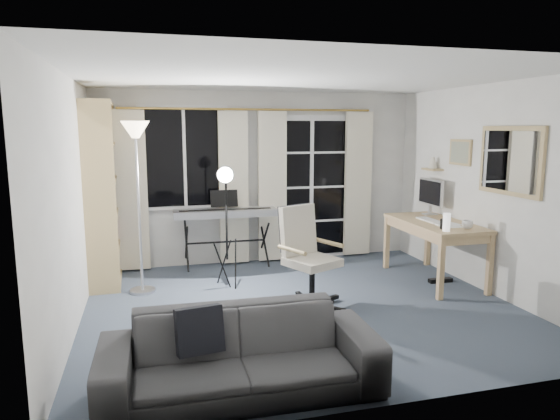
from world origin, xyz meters
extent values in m
cube|color=#394052|center=(0.00, 0.00, -0.01)|extent=(4.50, 4.00, 0.02)
cube|color=white|center=(-1.05, 1.98, 1.50)|extent=(1.20, 0.06, 1.40)
cube|color=black|center=(-1.05, 1.95, 1.50)|extent=(1.10, 0.02, 1.30)
cube|color=white|center=(-1.05, 1.94, 1.50)|extent=(0.04, 0.03, 1.30)
cube|color=white|center=(0.75, 1.98, 1.02)|extent=(1.32, 0.06, 2.11)
cube|color=black|center=(0.45, 1.95, 1.02)|extent=(0.55, 0.02, 1.95)
cube|color=black|center=(1.05, 1.95, 1.02)|extent=(0.55, 0.02, 1.95)
cube|color=white|center=(0.75, 1.94, 1.02)|extent=(0.05, 0.04, 2.05)
cube|color=white|center=(0.75, 1.94, 0.55)|extent=(1.15, 0.03, 0.03)
cube|color=white|center=(0.75, 1.94, 1.05)|extent=(1.15, 0.03, 0.03)
cube|color=white|center=(0.75, 1.94, 1.55)|extent=(1.15, 0.03, 0.03)
cylinder|color=gold|center=(-0.15, 1.90, 2.15)|extent=(3.50, 0.03, 0.03)
cube|color=#FDF7CF|center=(-1.75, 1.88, 1.08)|extent=(0.40, 0.07, 2.10)
cube|color=#FDF7CF|center=(-0.40, 1.88, 1.08)|extent=(0.40, 0.07, 2.10)
cube|color=#FDF7CF|center=(0.15, 1.88, 1.08)|extent=(0.40, 0.07, 2.10)
cube|color=#FDF7CF|center=(1.45, 1.88, 1.08)|extent=(0.40, 0.07, 2.10)
cube|color=tan|center=(-2.08, 0.99, 1.11)|extent=(0.36, 0.04, 2.22)
cube|color=tan|center=(-2.10, 1.98, 1.11)|extent=(0.36, 0.04, 2.22)
cube|color=tan|center=(-2.25, 1.48, 1.11)|extent=(0.06, 1.00, 2.22)
cube|color=tan|center=(-2.09, 1.49, 0.03)|extent=(0.38, 1.01, 0.03)
cube|color=tan|center=(-2.09, 1.49, 0.44)|extent=(0.38, 1.01, 0.03)
cube|color=tan|center=(-2.09, 1.49, 0.86)|extent=(0.38, 1.01, 0.03)
cube|color=tan|center=(-2.09, 1.49, 1.28)|extent=(0.38, 1.01, 0.03)
cube|color=tan|center=(-2.09, 1.49, 1.71)|extent=(0.38, 1.01, 0.03)
cube|color=tan|center=(-2.09, 1.49, 2.18)|extent=(0.38, 1.01, 0.03)
cube|color=silver|center=(-2.06, 1.08, 0.60)|extent=(0.25, 0.07, 0.28)
cube|color=brown|center=(-2.06, 1.19, 0.57)|extent=(0.25, 0.05, 0.22)
cube|color=#2D2D2D|center=(-2.06, 1.28, 0.59)|extent=(0.25, 0.05, 0.26)
cube|color=brown|center=(-2.06, 1.36, 0.62)|extent=(0.25, 0.05, 0.33)
cube|color=silver|center=(-2.07, 1.45, 0.59)|extent=(0.25, 0.06, 0.26)
cube|color=#9D392D|center=(-2.07, 1.55, 0.59)|extent=(0.25, 0.05, 0.27)
cube|color=navy|center=(-2.07, 1.63, 0.59)|extent=(0.25, 0.06, 0.27)
cube|color=brown|center=(-2.07, 1.73, 0.58)|extent=(0.25, 0.04, 0.25)
cube|color=#9D392D|center=(-2.08, 1.81, 0.59)|extent=(0.25, 0.07, 0.26)
cube|color=#2D2D2D|center=(-2.08, 1.91, 0.60)|extent=(0.25, 0.04, 0.29)
cube|color=navy|center=(-2.06, 1.08, 1.03)|extent=(0.25, 0.04, 0.30)
cube|color=#2D2D2D|center=(-2.06, 1.16, 1.03)|extent=(0.25, 0.07, 0.30)
cube|color=#2D2D2D|center=(-2.06, 1.27, 1.01)|extent=(0.25, 0.05, 0.26)
cube|color=navy|center=(-2.06, 1.35, 1.00)|extent=(0.25, 0.04, 0.24)
cube|color=navy|center=(-2.07, 1.43, 1.01)|extent=(0.25, 0.05, 0.26)
cube|color=#2D2D2D|center=(-2.07, 1.51, 1.03)|extent=(0.25, 0.04, 0.30)
cube|color=#2D2D2D|center=(-2.07, 1.60, 1.00)|extent=(0.25, 0.06, 0.24)
cube|color=#CDE957|center=(-2.07, 1.69, 1.01)|extent=(0.25, 0.05, 0.26)
cube|color=brown|center=(-2.08, 1.78, 1.01)|extent=(0.25, 0.04, 0.27)
cube|color=#2D2D2D|center=(-2.08, 1.86, 1.01)|extent=(0.25, 0.04, 0.26)
cube|color=#9D392D|center=(-2.06, 1.08, 1.46)|extent=(0.25, 0.05, 0.31)
cube|color=#2D2D2D|center=(-2.06, 1.16, 1.42)|extent=(0.25, 0.04, 0.24)
cube|color=silver|center=(-2.06, 1.24, 1.47)|extent=(0.25, 0.04, 0.33)
cube|color=silver|center=(-2.06, 1.32, 1.45)|extent=(0.25, 0.05, 0.30)
cube|color=brown|center=(-2.07, 1.40, 1.42)|extent=(0.25, 0.04, 0.25)
cube|color=navy|center=(-2.07, 1.48, 1.43)|extent=(0.25, 0.05, 0.25)
cylinder|color=#B2B2B7|center=(-1.65, 0.96, 0.02)|extent=(0.39, 0.39, 0.03)
cylinder|color=#B2B2B7|center=(-1.65, 0.96, 0.94)|extent=(0.04, 0.04, 1.83)
cone|color=#FFE5B2|center=(-1.65, 0.96, 1.88)|extent=(0.41, 0.41, 0.19)
cylinder|color=black|center=(-1.08, 1.71, 0.37)|extent=(0.04, 0.66, 0.60)
cylinder|color=black|center=(-1.08, 1.71, 0.37)|extent=(0.04, 0.66, 0.60)
cylinder|color=black|center=(-0.02, 1.69, 0.37)|extent=(0.04, 0.66, 0.60)
cylinder|color=black|center=(-0.02, 1.69, 0.37)|extent=(0.04, 0.66, 0.60)
cylinder|color=black|center=(-0.55, 1.70, 0.37)|extent=(1.06, 0.05, 0.03)
cube|color=silver|center=(-0.55, 1.70, 0.77)|extent=(1.38, 0.38, 0.10)
cube|color=white|center=(-0.55, 1.62, 0.81)|extent=(1.27, 0.18, 0.02)
cube|color=black|center=(-0.55, 1.66, 0.82)|extent=(1.23, 0.11, 0.01)
cube|color=black|center=(-0.55, 1.81, 0.95)|extent=(0.37, 0.08, 0.23)
cylinder|color=black|center=(-0.56, 0.89, 0.27)|extent=(0.07, 0.23, 0.60)
cylinder|color=black|center=(-0.69, 1.00, 0.27)|extent=(0.18, 0.17, 0.60)
cylinder|color=black|center=(-0.72, 0.83, 0.27)|extent=(0.22, 0.09, 0.60)
cylinder|color=black|center=(-0.66, 0.91, 0.85)|extent=(0.03, 0.03, 1.03)
cylinder|color=silver|center=(-0.67, 0.86, 1.37)|extent=(0.22, 0.15, 0.20)
cylinder|color=white|center=(-0.68, 0.80, 1.37)|extent=(0.17, 0.06, 0.17)
cube|color=black|center=(0.30, 0.02, 0.05)|extent=(0.32, 0.18, 0.04)
cylinder|color=black|center=(0.37, 0.06, 0.03)|extent=(0.07, 0.07, 0.05)
cube|color=black|center=(0.07, 0.15, 0.05)|extent=(0.09, 0.33, 0.04)
cylinder|color=black|center=(0.06, 0.24, 0.03)|extent=(0.07, 0.07, 0.05)
cube|color=black|center=(-0.13, -0.02, 0.05)|extent=(0.33, 0.12, 0.04)
cylinder|color=black|center=(-0.21, -0.01, 0.03)|extent=(0.07, 0.07, 0.05)
cube|color=black|center=(-0.02, -0.26, 0.05)|extent=(0.21, 0.31, 0.04)
cylinder|color=black|center=(-0.06, -0.34, 0.03)|extent=(0.07, 0.07, 0.05)
cube|color=black|center=(0.24, -0.24, 0.05)|extent=(0.26, 0.28, 0.04)
cylinder|color=black|center=(0.30, -0.30, 0.03)|extent=(0.07, 0.07, 0.05)
cylinder|color=black|center=(0.09, -0.07, 0.29)|extent=(0.08, 0.08, 0.41)
cube|color=beige|center=(0.09, -0.07, 0.51)|extent=(0.62, 0.62, 0.08)
cube|color=beige|center=(0.00, 0.14, 0.82)|extent=(0.46, 0.30, 0.54)
cube|color=black|center=(-0.02, 0.17, 0.84)|extent=(0.43, 0.27, 0.49)
cylinder|color=tan|center=(-0.16, -0.16, 0.67)|extent=(0.21, 0.39, 0.04)
cylinder|color=tan|center=(0.32, 0.06, 0.67)|extent=(0.21, 0.39, 0.04)
cube|color=#A48954|center=(1.88, 0.48, 0.74)|extent=(0.72, 1.42, 0.04)
cube|color=#A48954|center=(1.88, 0.48, 0.67)|extent=(0.68, 1.38, 0.10)
cube|color=#A48954|center=(1.56, -0.18, 0.36)|extent=(0.06, 0.06, 0.72)
cube|color=#A48954|center=(2.18, -0.19, 0.36)|extent=(0.06, 0.06, 0.72)
cube|color=#A48954|center=(1.58, 1.15, 0.36)|extent=(0.06, 0.06, 0.72)
cube|color=#A48954|center=(2.20, 1.14, 0.36)|extent=(0.06, 0.06, 0.72)
cube|color=silver|center=(2.08, 0.93, 0.76)|extent=(0.18, 0.12, 0.02)
cube|color=silver|center=(2.08, 0.93, 0.90)|extent=(0.04, 0.03, 0.22)
cube|color=silver|center=(2.08, 0.93, 1.06)|extent=(0.04, 0.54, 0.34)
cube|color=black|center=(2.06, 0.93, 1.06)|extent=(0.02, 0.50, 0.30)
cube|color=white|center=(1.83, 0.53, 0.77)|extent=(0.15, 0.43, 0.02)
cube|color=white|center=(1.78, 0.23, 0.77)|extent=(0.06, 0.10, 0.02)
cube|color=white|center=(1.93, 0.33, 0.76)|extent=(0.26, 0.33, 0.01)
cube|color=white|center=(1.90, 0.13, 0.76)|extent=(0.23, 0.17, 0.00)
cube|color=black|center=(1.69, 0.03, 0.82)|extent=(0.05, 0.04, 0.12)
cylinder|color=white|center=(1.67, -0.07, 0.86)|extent=(0.08, 0.08, 0.20)
cube|color=black|center=(1.93, 0.38, 0.03)|extent=(0.30, 0.08, 0.05)
imported|color=silver|center=(1.98, -0.02, 0.82)|extent=(0.13, 0.10, 0.12)
cube|color=tan|center=(2.23, -0.35, 1.55)|extent=(0.04, 0.94, 0.74)
cube|color=white|center=(2.21, -0.35, 1.55)|extent=(0.01, 0.84, 0.64)
cube|color=tan|center=(2.23, 0.55, 1.60)|extent=(0.03, 0.42, 0.32)
cube|color=#55AB9F|center=(2.21, 0.55, 1.60)|extent=(0.00, 0.36, 0.26)
cube|color=tan|center=(2.16, 1.05, 1.35)|extent=(0.16, 0.30, 0.02)
cone|color=beige|center=(2.16, 1.05, 1.44)|extent=(0.12, 0.12, 0.15)
imported|color=#333235|center=(-0.94, -1.55, 0.39)|extent=(2.01, 0.63, 0.78)
cube|color=black|center=(-1.23, -1.45, 0.46)|extent=(0.36, 0.23, 0.35)
camera|label=1|loc=(-1.55, -4.88, 1.90)|focal=32.00mm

